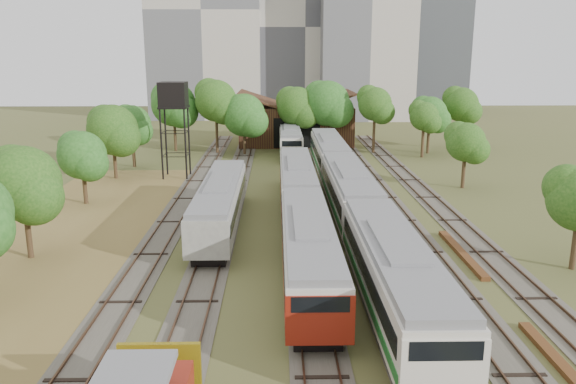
{
  "coord_description": "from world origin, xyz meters",
  "views": [
    {
      "loc": [
        -3.78,
        -24.15,
        12.67
      ],
      "look_at": [
        -2.93,
        17.34,
        2.5
      ],
      "focal_mm": 35.0,
      "sensor_mm": 36.0,
      "label": 1
    }
  ],
  "objects": [
    {
      "name": "ground",
      "position": [
        0.0,
        0.0,
        0.0
      ],
      "size": [
        240.0,
        240.0,
        0.0
      ],
      "primitive_type": "plane",
      "color": "#475123",
      "rests_on": "ground"
    },
    {
      "name": "dry_grass_patch",
      "position": [
        -18.0,
        8.0,
        0.02
      ],
      "size": [
        14.0,
        60.0,
        0.04
      ],
      "primitive_type": "cube",
      "color": "brown",
      "rests_on": "ground"
    },
    {
      "name": "tracks",
      "position": [
        -0.67,
        25.0,
        0.04
      ],
      "size": [
        24.6,
        80.0,
        0.19
      ],
      "color": "#4C473D",
      "rests_on": "ground"
    },
    {
      "name": "railcar_red_set",
      "position": [
        -2.0,
        14.41,
        1.92
      ],
      "size": [
        2.94,
        34.58,
        3.63
      ],
      "color": "black",
      "rests_on": "ground"
    },
    {
      "name": "railcar_green_set",
      "position": [
        2.0,
        19.08,
        2.03
      ],
      "size": [
        3.1,
        52.08,
        3.84
      ],
      "color": "black",
      "rests_on": "ground"
    },
    {
      "name": "railcar_rear",
      "position": [
        -2.0,
        49.1,
        1.82
      ],
      "size": [
        2.79,
        16.08,
        3.45
      ],
      "color": "black",
      "rests_on": "ground"
    },
    {
      "name": "old_grey_coach",
      "position": [
        -8.0,
        16.36,
        1.93
      ],
      "size": [
        2.86,
        18.0,
        3.53
      ],
      "color": "black",
      "rests_on": "ground"
    },
    {
      "name": "water_tower",
      "position": [
        -14.4,
        34.45,
        8.39
      ],
      "size": [
        2.87,
        2.87,
        9.97
      ],
      "color": "black",
      "rests_on": "ground"
    },
    {
      "name": "rail_pile_near",
      "position": [
        8.0,
        -3.72,
        0.13
      ],
      "size": [
        0.52,
        7.74,
        0.26
      ],
      "primitive_type": "cube",
      "color": "brown",
      "rests_on": "ground"
    },
    {
      "name": "rail_pile_far",
      "position": [
        8.2,
        10.0,
        0.14
      ],
      "size": [
        0.54,
        8.71,
        0.28
      ],
      "primitive_type": "cube",
      "color": "brown",
      "rests_on": "ground"
    },
    {
      "name": "maintenance_shed",
      "position": [
        -1.0,
        57.98,
        2.91
      ],
      "size": [
        16.45,
        11.55,
        7.58
      ],
      "color": "#321812",
      "rests_on": "ground"
    },
    {
      "name": "tree_band_left",
      "position": [
        -19.97,
        17.4,
        4.95
      ],
      "size": [
        6.51,
        53.14,
        7.76
      ],
      "color": "#382616",
      "rests_on": "ground"
    },
    {
      "name": "tree_band_far",
      "position": [
        -1.54,
        50.69,
        6.02
      ],
      "size": [
        43.95,
        9.69,
        9.58
      ],
      "color": "#382616",
      "rests_on": "ground"
    },
    {
      "name": "tree_band_right",
      "position": [
        14.38,
        25.97,
        4.65
      ],
      "size": [
        4.27,
        41.99,
        7.0
      ],
      "color": "#382616",
      "rests_on": "ground"
    },
    {
      "name": "tower_left",
      "position": [
        -18.0,
        95.0,
        21.0
      ],
      "size": [
        22.0,
        16.0,
        42.0
      ],
      "primitive_type": "cube",
      "color": "#B8ADA1",
      "rests_on": "ground"
    },
    {
      "name": "tower_centre",
      "position": [
        2.0,
        100.0,
        18.0
      ],
      "size": [
        20.0,
        18.0,
        36.0
      ],
      "primitive_type": "cube",
      "color": "#B2ACA2",
      "rests_on": "ground"
    },
    {
      "name": "tower_far_right",
      "position": [
        34.0,
        110.0,
        14.0
      ],
      "size": [
        12.0,
        12.0,
        28.0
      ],
      "primitive_type": "cube",
      "color": "#3E4246",
      "rests_on": "ground"
    }
  ]
}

